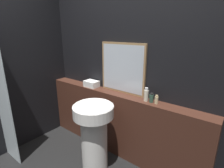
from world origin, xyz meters
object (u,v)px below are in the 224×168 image
at_px(mirror, 122,68).
at_px(conditioner_bottle, 151,98).
at_px(towel_stack, 92,84).
at_px(lotion_bottle, 156,100).
at_px(pedestal_sink, 94,133).
at_px(shampoo_bottle, 146,95).

distance_m(mirror, conditioner_bottle, 0.56).
relative_size(mirror, towel_stack, 3.18).
distance_m(towel_stack, conditioner_bottle, 0.99).
bearing_deg(mirror, towel_stack, -171.15).
bearing_deg(conditioner_bottle, mirror, 170.56).
xyz_separation_m(towel_stack, lotion_bottle, (1.06, 0.00, 0.00)).
bearing_deg(lotion_bottle, conditioner_bottle, 180.00).
bearing_deg(conditioner_bottle, towel_stack, 180.00).
distance_m(pedestal_sink, mirror, 0.91).
xyz_separation_m(shampoo_bottle, conditioner_bottle, (0.07, 0.00, -0.02)).
bearing_deg(conditioner_bottle, pedestal_sink, -138.27).
bearing_deg(mirror, shampoo_bottle, -11.04).
relative_size(pedestal_sink, shampoo_bottle, 5.36).
relative_size(mirror, shampoo_bottle, 4.05).
distance_m(pedestal_sink, shampoo_bottle, 0.80).
xyz_separation_m(pedestal_sink, lotion_bottle, (0.58, 0.46, 0.44)).
bearing_deg(pedestal_sink, shampoo_bottle, 45.93).
xyz_separation_m(shampoo_bottle, lotion_bottle, (0.14, 0.00, -0.03)).
relative_size(pedestal_sink, lotion_bottle, 8.62).
bearing_deg(mirror, pedestal_sink, -94.08).
relative_size(shampoo_bottle, conditioner_bottle, 1.45).
height_order(pedestal_sink, mirror, mirror).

